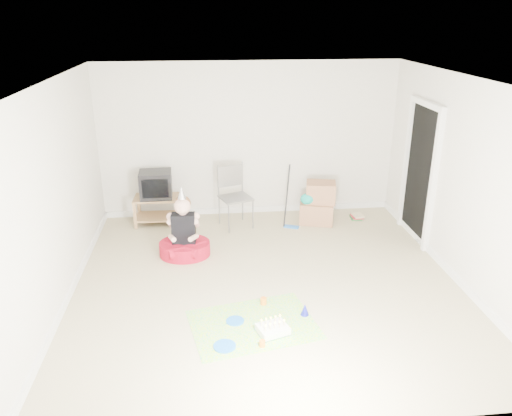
{
  "coord_description": "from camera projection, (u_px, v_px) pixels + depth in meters",
  "views": [
    {
      "loc": [
        -0.73,
        -5.7,
        3.32
      ],
      "look_at": [
        -0.1,
        0.4,
        0.9
      ],
      "focal_mm": 35.0,
      "sensor_mm": 36.0,
      "label": 1
    }
  ],
  "objects": [
    {
      "name": "crt_tv",
      "position": [
        156.0,
        184.0,
        8.15
      ],
      "size": [
        0.53,
        0.44,
        0.44
      ],
      "primitive_type": "cube",
      "rotation": [
        0.0,
        0.0,
        0.03
      ],
      "color": "black",
      "rests_on": "tv_stand"
    },
    {
      "name": "blue_plate_near",
      "position": [
        235.0,
        321.0,
        5.72
      ],
      "size": [
        0.22,
        0.22,
        0.01
      ],
      "primitive_type": "cylinder",
      "rotation": [
        0.0,
        0.0,
        0.03
      ],
      "color": "blue",
      "rests_on": "party_mat"
    },
    {
      "name": "blue_plate_far",
      "position": [
        225.0,
        346.0,
        5.29
      ],
      "size": [
        0.33,
        0.33,
        0.01
      ],
      "primitive_type": "cylinder",
      "rotation": [
        0.0,
        0.0,
        0.51
      ],
      "color": "blue",
      "rests_on": "party_mat"
    },
    {
      "name": "doorway_recess",
      "position": [
        420.0,
        175.0,
        7.54
      ],
      "size": [
        0.02,
        0.9,
        2.05
      ],
      "primitive_type": "cube",
      "color": "black",
      "rests_on": "ground"
    },
    {
      "name": "cardboard_boxes",
      "position": [
        318.0,
        203.0,
        8.33
      ],
      "size": [
        0.65,
        0.55,
        0.7
      ],
      "color": "#A16E4E",
      "rests_on": "ground"
    },
    {
      "name": "tv_stand",
      "position": [
        158.0,
        208.0,
        8.31
      ],
      "size": [
        0.76,
        0.5,
        0.47
      ],
      "color": "#9E7447",
      "rests_on": "ground"
    },
    {
      "name": "blue_party_hat",
      "position": [
        305.0,
        309.0,
        5.82
      ],
      "size": [
        0.13,
        0.13,
        0.15
      ],
      "primitive_type": "cone",
      "rotation": [
        0.0,
        0.0,
        0.41
      ],
      "color": "#1B1EBD",
      "rests_on": "party_mat"
    },
    {
      "name": "book_pile",
      "position": [
        357.0,
        216.0,
        8.58
      ],
      "size": [
        0.2,
        0.25,
        0.08
      ],
      "color": "#22662B",
      "rests_on": "ground"
    },
    {
      "name": "orange_cup_near",
      "position": [
        264.0,
        301.0,
        6.05
      ],
      "size": [
        0.08,
        0.08,
        0.09
      ],
      "primitive_type": "cylinder",
      "rotation": [
        0.0,
        0.0,
        -0.08
      ],
      "color": "orange",
      "rests_on": "party_mat"
    },
    {
      "name": "orange_cup_far",
      "position": [
        262.0,
        343.0,
        5.28
      ],
      "size": [
        0.08,
        0.08,
        0.07
      ],
      "primitive_type": "cylinder",
      "rotation": [
        0.0,
        0.0,
        0.36
      ],
      "color": "orange",
      "rests_on": "party_mat"
    },
    {
      "name": "floor_mop",
      "position": [
        292.0,
        213.0,
        8.13
      ],
      "size": [
        0.26,
        0.32,
        1.0
      ],
      "color": "blue",
      "rests_on": "ground"
    },
    {
      "name": "seated_woman",
      "position": [
        184.0,
        240.0,
        7.22
      ],
      "size": [
        0.78,
        0.78,
        1.06
      ],
      "color": "#B51027",
      "rests_on": "ground"
    },
    {
      "name": "ground",
      "position": [
        267.0,
        282.0,
        6.56
      ],
      "size": [
        5.0,
        5.0,
        0.0
      ],
      "primitive_type": "plane",
      "color": "tan",
      "rests_on": "ground"
    },
    {
      "name": "party_mat",
      "position": [
        253.0,
        324.0,
        5.67
      ],
      "size": [
        1.56,
        1.26,
        0.01
      ],
      "primitive_type": "cube",
      "rotation": [
        0.0,
        0.0,
        0.2
      ],
      "color": "#DB2E77",
      "rests_on": "ground"
    },
    {
      "name": "birthday_cake",
      "position": [
        273.0,
        330.0,
        5.51
      ],
      "size": [
        0.39,
        0.35,
        0.15
      ],
      "color": "white",
      "rests_on": "party_mat"
    },
    {
      "name": "folding_chair",
      "position": [
        236.0,
        198.0,
        8.1
      ],
      "size": [
        0.59,
        0.58,
        1.03
      ],
      "color": "gray",
      "rests_on": "ground"
    }
  ]
}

